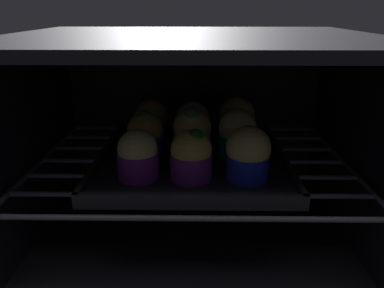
{
  "coord_description": "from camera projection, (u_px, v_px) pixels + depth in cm",
  "views": [
    {
      "loc": [
        0.86,
        -38.5,
        39.4
      ],
      "look_at": [
        0.0,
        20.14,
        17.59
      ],
      "focal_mm": 34.37,
      "sensor_mm": 36.0,
      "label": 1
    }
  ],
  "objects": [
    {
      "name": "oven_cavity",
      "position": [
        192.0,
        136.0,
        0.68
      ],
      "size": [
        59.0,
        47.0,
        37.0
      ],
      "color": "black",
      "rests_on": "ground"
    },
    {
      "name": "oven_rack",
      "position": [
        192.0,
        161.0,
        0.66
      ],
      "size": [
        54.8,
        42.0,
        0.8
      ],
      "color": "#51515B",
      "rests_on": "oven_cavity"
    },
    {
      "name": "baking_tray",
      "position": [
        192.0,
        160.0,
        0.64
      ],
      "size": [
        31.56,
        31.56,
        2.2
      ],
      "color": "black",
      "rests_on": "oven_rack"
    },
    {
      "name": "muffin_row0_col0",
      "position": [
        138.0,
        156.0,
        0.55
      ],
      "size": [
        6.23,
        6.23,
        7.56
      ],
      "color": "#7A238C",
      "rests_on": "baking_tray"
    },
    {
      "name": "muffin_row0_col1",
      "position": [
        191.0,
        156.0,
        0.54
      ],
      "size": [
        6.23,
        6.23,
        7.96
      ],
      "color": "#7A238C",
      "rests_on": "baking_tray"
    },
    {
      "name": "muffin_row0_col2",
      "position": [
        248.0,
        154.0,
        0.54
      ],
      "size": [
        6.6,
        6.6,
        8.21
      ],
      "color": "#1928B7",
      "rests_on": "baking_tray"
    },
    {
      "name": "muffin_row1_col0",
      "position": [
        146.0,
        136.0,
        0.63
      ],
      "size": [
        6.23,
        6.23,
        8.33
      ],
      "color": "#1928B7",
      "rests_on": "baking_tray"
    },
    {
      "name": "muffin_row1_col1",
      "position": [
        193.0,
        134.0,
        0.62
      ],
      "size": [
        6.51,
        6.51,
        9.19
      ],
      "color": "silver",
      "rests_on": "baking_tray"
    },
    {
      "name": "muffin_row1_col2",
      "position": [
        237.0,
        135.0,
        0.62
      ],
      "size": [
        6.4,
        6.4,
        8.46
      ],
      "color": "#0C8C84",
      "rests_on": "baking_tray"
    },
    {
      "name": "muffin_row2_col0",
      "position": [
        152.0,
        122.0,
        0.7
      ],
      "size": [
        6.34,
        6.34,
        8.0
      ],
      "color": "#1928B7",
      "rests_on": "baking_tray"
    },
    {
      "name": "muffin_row2_col1",
      "position": [
        194.0,
        123.0,
        0.7
      ],
      "size": [
        6.34,
        6.34,
        7.84
      ],
      "color": "#0C8C84",
      "rests_on": "baking_tray"
    },
    {
      "name": "muffin_row2_col2",
      "position": [
        237.0,
        120.0,
        0.69
      ],
      "size": [
        6.8,
        6.8,
        8.73
      ],
      "color": "#0C8C84",
      "rests_on": "baking_tray"
    }
  ]
}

